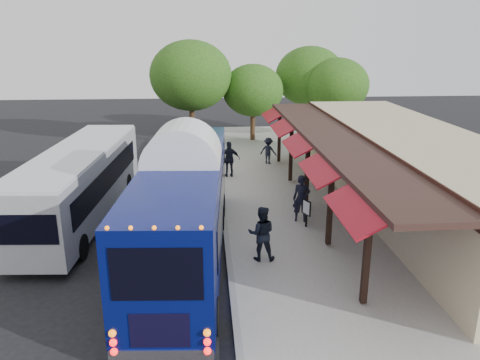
# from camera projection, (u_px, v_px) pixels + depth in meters

# --- Properties ---
(ground) EXTENTS (90.00, 90.00, 0.00)m
(ground) POSITION_uv_depth(u_px,v_px,m) (227.00, 253.00, 17.19)
(ground) COLOR black
(ground) RESTS_ON ground
(sidewalk) EXTENTS (10.00, 40.00, 0.15)m
(sidewalk) POSITION_uv_depth(u_px,v_px,m) (332.00, 209.00, 21.33)
(sidewalk) COLOR #9E9B93
(sidewalk) RESTS_ON ground
(curb) EXTENTS (0.20, 40.00, 0.16)m
(curb) POSITION_uv_depth(u_px,v_px,m) (224.00, 212.00, 20.98)
(curb) COLOR gray
(curb) RESTS_ON ground
(station_shelter) EXTENTS (8.15, 20.00, 3.60)m
(station_shelter) POSITION_uv_depth(u_px,v_px,m) (408.00, 170.00, 21.05)
(station_shelter) COLOR #C1B186
(station_shelter) RESTS_ON ground
(coach_bus) EXTENTS (3.30, 12.18, 3.86)m
(coach_bus) POSITION_uv_depth(u_px,v_px,m) (185.00, 203.00, 16.24)
(coach_bus) COLOR #08105E
(coach_bus) RESTS_ON ground
(city_bus) EXTENTS (3.20, 11.60, 3.08)m
(city_bus) POSITION_uv_depth(u_px,v_px,m) (80.00, 181.00, 19.95)
(city_bus) COLOR #95989D
(city_bus) RESTS_ON ground
(ped_a) EXTENTS (0.80, 0.61, 1.98)m
(ped_a) POSITION_uv_depth(u_px,v_px,m) (301.00, 199.00, 19.46)
(ped_a) COLOR black
(ped_a) RESTS_ON sidewalk
(ped_b) EXTENTS (1.02, 0.83, 1.95)m
(ped_b) POSITION_uv_depth(u_px,v_px,m) (262.00, 233.00, 16.07)
(ped_b) COLOR black
(ped_b) RESTS_ON sidewalk
(ped_c) EXTENTS (1.20, 0.59, 1.97)m
(ped_c) POSITION_uv_depth(u_px,v_px,m) (229.00, 159.00, 25.69)
(ped_c) COLOR black
(ped_c) RESTS_ON sidewalk
(ped_d) EXTENTS (1.20, 1.01, 1.61)m
(ped_d) POSITION_uv_depth(u_px,v_px,m) (268.00, 151.00, 28.38)
(ped_d) COLOR black
(ped_d) RESTS_ON sidewalk
(sign_board) EXTENTS (0.23, 0.50, 1.15)m
(sign_board) POSITION_uv_depth(u_px,v_px,m) (307.00, 209.00, 18.89)
(sign_board) COLOR black
(sign_board) RESTS_ON sidewalk
(tree_left) EXTENTS (4.47, 4.47, 5.72)m
(tree_left) POSITION_uv_depth(u_px,v_px,m) (253.00, 90.00, 34.20)
(tree_left) COLOR #382314
(tree_left) RESTS_ON ground
(tree_mid) EXTENTS (5.41, 5.41, 6.92)m
(tree_mid) POSITION_uv_depth(u_px,v_px,m) (310.00, 76.00, 36.53)
(tree_mid) COLOR #382314
(tree_mid) RESTS_ON ground
(tree_right) EXTENTS (4.80, 4.80, 6.14)m
(tree_right) POSITION_uv_depth(u_px,v_px,m) (337.00, 85.00, 34.85)
(tree_right) COLOR #382314
(tree_right) RESTS_ON ground
(tree_far) EXTENTS (5.80, 5.80, 7.42)m
(tree_far) POSITION_uv_depth(u_px,v_px,m) (191.00, 76.00, 32.94)
(tree_far) COLOR #382314
(tree_far) RESTS_ON ground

